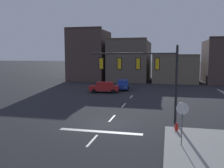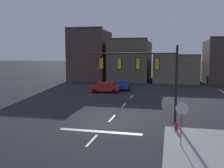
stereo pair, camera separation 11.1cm
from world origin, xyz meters
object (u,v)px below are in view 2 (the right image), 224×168
signal_mast_near_side (145,69)px  stop_sign (182,114)px  car_lot_middle (105,87)px  fire_hydrant (176,128)px  car_lot_nearside (123,85)px

signal_mast_near_side → stop_sign: (2.80, -5.41, -2.37)m
stop_sign → car_lot_middle: bearing=116.5°
signal_mast_near_side → fire_hydrant: 5.50m
fire_hydrant → stop_sign: bearing=-85.9°
signal_mast_near_side → car_lot_middle: bearing=116.1°
signal_mast_near_side → fire_hydrant: signal_mast_near_side is taller
car_lot_nearside → fire_hydrant: bearing=-69.7°
stop_sign → fire_hydrant: 3.48m
stop_sign → fire_hydrant: (-0.21, 2.96, -1.82)m
car_lot_nearside → fire_hydrant: car_lot_nearside is taller
stop_sign → car_lot_middle: size_ratio=0.61×
car_lot_middle → fire_hydrant: size_ratio=6.16×
car_lot_nearside → car_lot_middle: size_ratio=1.00×
stop_sign → car_lot_middle: (-10.33, 20.75, -1.29)m
signal_mast_near_side → car_lot_nearside: signal_mast_near_side is taller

